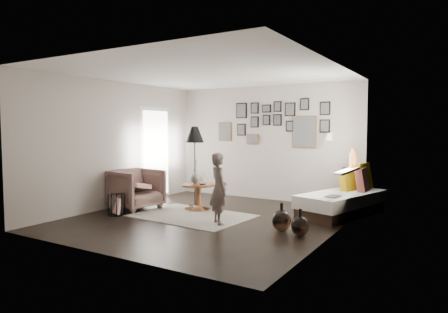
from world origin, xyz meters
The scene contains 23 objects.
ground centered at (0.00, 0.00, 0.00)m, with size 4.80×4.80×0.00m, color black.
wall_back centered at (0.00, 2.40, 1.30)m, with size 4.50×4.50×0.00m, color #A89C93.
wall_front centered at (0.00, -2.40, 1.30)m, with size 4.50×4.50×0.00m, color #A89C93.
wall_left centered at (-2.25, 0.00, 1.30)m, with size 4.80×4.80×0.00m, color #A89C93.
wall_right centered at (2.25, 0.00, 1.30)m, with size 4.80×4.80×0.00m, color #A89C93.
ceiling centered at (0.00, 0.00, 2.60)m, with size 4.80×4.80×0.00m, color white.
door_left centered at (-2.23, 1.20, 1.05)m, with size 0.00×2.14×2.14m.
window_right centered at (2.18, 1.34, 0.93)m, with size 0.15×1.32×1.30m.
gallery_wall centered at (0.29, 2.38, 1.74)m, with size 2.74×0.03×1.08m.
wall_sconce centered at (1.55, 2.13, 1.46)m, with size 0.18×0.36×0.16m.
rug centered at (-0.38, 0.04, 0.01)m, with size 2.10×1.47×0.01m, color silver.
pedestal_table centered at (-0.58, 0.55, 0.24)m, with size 0.67×0.67×0.53m.
vase centered at (-0.66, 0.57, 0.67)m, with size 0.19×0.19×0.48m.
candles centered at (-0.47, 0.55, 0.65)m, with size 0.11×0.11×0.25m.
daybed centered at (2.00, 1.59, 0.29)m, with size 1.35×2.07×0.95m.
magazine_on_daybed centered at (2.00, 0.95, 0.44)m, with size 0.21×0.29×0.02m, color black.
armchair centered at (-1.72, 0.01, 0.41)m, with size 0.87×0.89×0.81m, color brown.
armchair_cushion centered at (-1.69, 0.06, 0.48)m, with size 0.37×0.37×0.09m, color white.
floor_lamp centered at (-0.88, 0.86, 1.44)m, with size 0.39×0.39×1.67m.
magazine_basket centered at (-1.65, -0.61, 0.19)m, with size 0.36×0.36×0.40m.
demijohn_large centered at (1.49, -0.14, 0.18)m, with size 0.30×0.30×0.46m.
demijohn_small centered at (1.84, -0.26, 0.16)m, with size 0.27×0.27×0.42m.
child centered at (0.39, -0.24, 0.61)m, with size 0.45×0.29×1.22m, color brown.
Camera 1 is at (3.91, -5.94, 1.62)m, focal length 32.00 mm.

